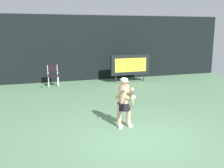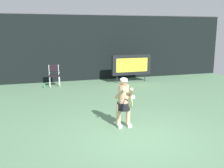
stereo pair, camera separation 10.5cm
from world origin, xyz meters
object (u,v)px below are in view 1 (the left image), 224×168
water_bottle (43,86)px  tennis_player (124,100)px  scoreboard (130,65)px  tennis_racket (131,102)px  umpire_chair (53,74)px

water_bottle → tennis_player: bearing=-72.2°
scoreboard → tennis_player: 6.85m
scoreboard → tennis_racket: 7.35m
umpire_chair → water_bottle: bearing=-149.1°
umpire_chair → tennis_player: 6.61m
umpire_chair → tennis_racket: 7.15m
water_bottle → tennis_racket: 7.01m
tennis_player → tennis_racket: (-0.01, -0.55, 0.09)m
umpire_chair → tennis_racket: (1.44, -6.99, 0.27)m
umpire_chair → tennis_player: size_ratio=0.73×
scoreboard → umpire_chair: 4.16m
umpire_chair → tennis_player: bearing=-77.3°
umpire_chair → tennis_player: tennis_player is taller
scoreboard → umpire_chair: bearing=177.8°
scoreboard → water_bottle: bearing=-178.1°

